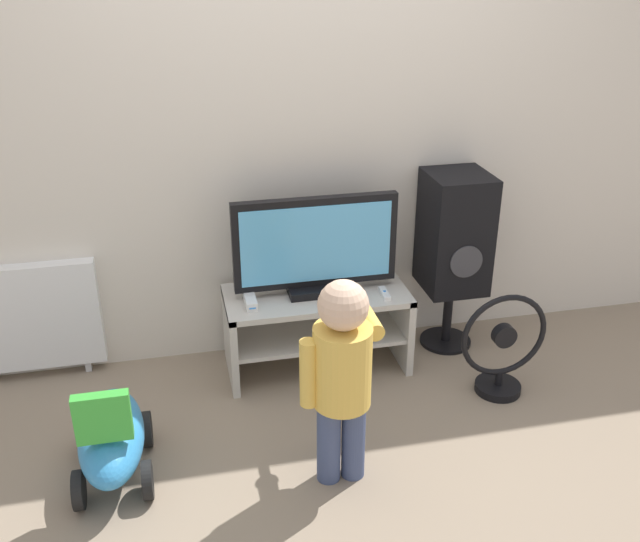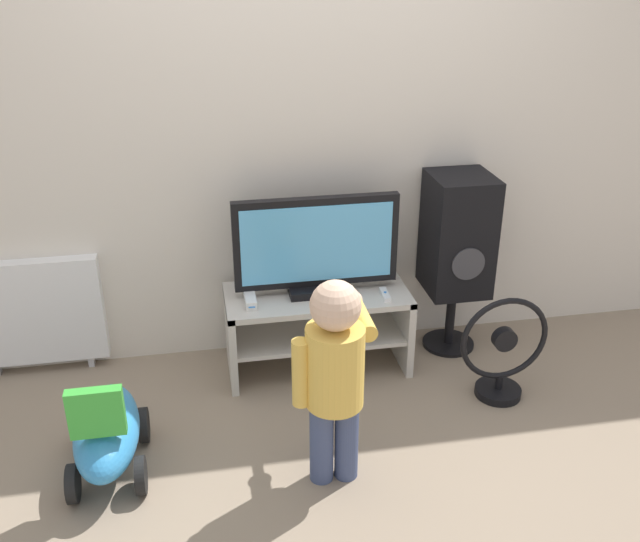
{
  "view_description": "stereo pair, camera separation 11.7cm",
  "coord_description": "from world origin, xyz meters",
  "px_view_note": "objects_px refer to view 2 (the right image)",
  "views": [
    {
      "loc": [
        -0.68,
        -2.92,
        2.06
      ],
      "look_at": [
        0.0,
        0.13,
        0.59
      ],
      "focal_mm": 40.0,
      "sensor_mm": 36.0,
      "label": 1
    },
    {
      "loc": [
        -0.57,
        -2.94,
        2.06
      ],
      "look_at": [
        0.0,
        0.13,
        0.59
      ],
      "focal_mm": 40.0,
      "sensor_mm": 36.0,
      "label": 2
    }
  ],
  "objects_px": {
    "remote_primary": "(385,295)",
    "child": "(335,367)",
    "speaker_tower": "(457,238)",
    "floor_fan": "(503,353)",
    "game_console": "(250,299)",
    "television": "(316,247)",
    "ride_on_toy": "(107,432)",
    "radiator": "(35,312)"
  },
  "relations": [
    {
      "from": "remote_primary",
      "to": "speaker_tower",
      "type": "xyz_separation_m",
      "value": [
        0.43,
        0.17,
        0.2
      ]
    },
    {
      "from": "game_console",
      "to": "remote_primary",
      "type": "distance_m",
      "value": 0.67
    },
    {
      "from": "speaker_tower",
      "to": "floor_fan",
      "type": "bearing_deg",
      "value": -80.97
    },
    {
      "from": "speaker_tower",
      "to": "radiator",
      "type": "height_order",
      "value": "speaker_tower"
    },
    {
      "from": "child",
      "to": "floor_fan",
      "type": "xyz_separation_m",
      "value": [
        0.91,
        0.42,
        -0.3
      ]
    },
    {
      "from": "television",
      "to": "radiator",
      "type": "bearing_deg",
      "value": 171.88
    },
    {
      "from": "television",
      "to": "child",
      "type": "distance_m",
      "value": 0.88
    },
    {
      "from": "remote_primary",
      "to": "radiator",
      "type": "xyz_separation_m",
      "value": [
        -1.74,
        0.32,
        -0.1
      ]
    },
    {
      "from": "child",
      "to": "radiator",
      "type": "distance_m",
      "value": 1.71
    },
    {
      "from": "television",
      "to": "ride_on_toy",
      "type": "xyz_separation_m",
      "value": [
        -1.0,
        -0.66,
        -0.48
      ]
    },
    {
      "from": "speaker_tower",
      "to": "floor_fan",
      "type": "height_order",
      "value": "speaker_tower"
    },
    {
      "from": "game_console",
      "to": "radiator",
      "type": "distance_m",
      "value": 1.11
    },
    {
      "from": "television",
      "to": "remote_primary",
      "type": "xyz_separation_m",
      "value": [
        0.33,
        -0.12,
        -0.23
      ]
    },
    {
      "from": "game_console",
      "to": "speaker_tower",
      "type": "bearing_deg",
      "value": 5.89
    },
    {
      "from": "game_console",
      "to": "floor_fan",
      "type": "height_order",
      "value": "floor_fan"
    },
    {
      "from": "child",
      "to": "floor_fan",
      "type": "height_order",
      "value": "child"
    },
    {
      "from": "television",
      "to": "ride_on_toy",
      "type": "distance_m",
      "value": 1.3
    },
    {
      "from": "floor_fan",
      "to": "remote_primary",
      "type": "bearing_deg",
      "value": 147.11
    },
    {
      "from": "game_console",
      "to": "radiator",
      "type": "xyz_separation_m",
      "value": [
        -1.07,
        0.26,
        -0.11
      ]
    },
    {
      "from": "floor_fan",
      "to": "radiator",
      "type": "distance_m",
      "value": 2.34
    },
    {
      "from": "television",
      "to": "speaker_tower",
      "type": "relative_size",
      "value": 0.84
    },
    {
      "from": "television",
      "to": "game_console",
      "type": "relative_size",
      "value": 4.51
    },
    {
      "from": "speaker_tower",
      "to": "radiator",
      "type": "distance_m",
      "value": 2.19
    },
    {
      "from": "remote_primary",
      "to": "child",
      "type": "distance_m",
      "value": 0.86
    },
    {
      "from": "floor_fan",
      "to": "radiator",
      "type": "bearing_deg",
      "value": 163.89
    },
    {
      "from": "television",
      "to": "floor_fan",
      "type": "distance_m",
      "value": 1.04
    },
    {
      "from": "game_console",
      "to": "speaker_tower",
      "type": "height_order",
      "value": "speaker_tower"
    },
    {
      "from": "child",
      "to": "speaker_tower",
      "type": "distance_m",
      "value": 1.24
    },
    {
      "from": "game_console",
      "to": "remote_primary",
      "type": "bearing_deg",
      "value": -4.97
    },
    {
      "from": "child",
      "to": "speaker_tower",
      "type": "xyz_separation_m",
      "value": [
        0.84,
        0.92,
        0.11
      ]
    },
    {
      "from": "television",
      "to": "ride_on_toy",
      "type": "bearing_deg",
      "value": -146.65
    },
    {
      "from": "television",
      "to": "floor_fan",
      "type": "relative_size",
      "value": 1.52
    },
    {
      "from": "television",
      "to": "speaker_tower",
      "type": "bearing_deg",
      "value": 3.91
    },
    {
      "from": "floor_fan",
      "to": "child",
      "type": "bearing_deg",
      "value": -155.41
    },
    {
      "from": "ride_on_toy",
      "to": "game_console",
      "type": "bearing_deg",
      "value": 42.11
    },
    {
      "from": "game_console",
      "to": "remote_primary",
      "type": "xyz_separation_m",
      "value": [
        0.67,
        -0.06,
        -0.01
      ]
    },
    {
      "from": "television",
      "to": "ride_on_toy",
      "type": "height_order",
      "value": "television"
    },
    {
      "from": "ride_on_toy",
      "to": "child",
      "type": "bearing_deg",
      "value": -12.43
    },
    {
      "from": "floor_fan",
      "to": "ride_on_toy",
      "type": "bearing_deg",
      "value": -173.33
    },
    {
      "from": "speaker_tower",
      "to": "game_console",
      "type": "bearing_deg",
      "value": -174.11
    },
    {
      "from": "child",
      "to": "floor_fan",
      "type": "distance_m",
      "value": 1.05
    },
    {
      "from": "child",
      "to": "remote_primary",
      "type": "bearing_deg",
      "value": 61.24
    }
  ]
}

